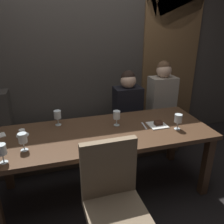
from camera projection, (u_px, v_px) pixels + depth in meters
name	position (u px, v px, depth m)	size (l,w,h in m)	color
ground	(105.00, 189.00, 2.64)	(9.00, 9.00, 0.00)	black
back_wall_tiled	(81.00, 42.00, 3.16)	(6.00, 0.12, 3.00)	#423D38
arched_door	(171.00, 50.00, 3.50)	(0.90, 0.05, 2.55)	brown
dining_table	(104.00, 139.00, 2.40)	(2.20, 0.84, 0.74)	#412B1C
banquette_bench	(92.00, 142.00, 3.18)	(2.50, 0.44, 0.45)	#40352A
chair_near_side	(113.00, 196.00, 1.76)	(0.45, 0.45, 0.98)	#4C3321
diner_redhead	(128.00, 100.00, 3.07)	(0.36, 0.24, 0.74)	black
diner_bearded	(162.00, 93.00, 3.21)	(0.36, 0.24, 0.84)	#9E9384
wine_glass_end_right	(23.00, 138.00, 1.98)	(0.08, 0.08, 0.16)	silver
wine_glass_near_right	(178.00, 119.00, 2.37)	(0.08, 0.08, 0.16)	silver
wine_glass_near_left	(57.00, 115.00, 2.46)	(0.08, 0.08, 0.16)	silver
wine_glass_far_left	(1.00, 150.00, 1.81)	(0.08, 0.08, 0.16)	silver
wine_glass_far_right	(117.00, 115.00, 2.45)	(0.08, 0.08, 0.16)	silver
espresso_cup	(22.00, 133.00, 2.27)	(0.12, 0.12, 0.06)	white
dessert_plate	(158.00, 124.00, 2.49)	(0.19, 0.19, 0.05)	white
fork_on_table	(144.00, 126.00, 2.48)	(0.02, 0.17, 0.01)	silver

